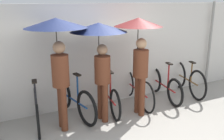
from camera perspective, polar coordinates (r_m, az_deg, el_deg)
name	(u,v)px	position (r m, az deg, el deg)	size (l,w,h in m)	color
ground_plane	(137,136)	(4.79, 5.63, -14.71)	(30.00, 30.00, 0.00)	#9E998E
back_wall	(99,55)	(5.82, -3.07, 3.39)	(12.68, 0.12, 2.35)	silver
parked_bicycle_1	(37,108)	(5.22, -16.85, -8.35)	(0.44, 1.71, 1.05)	black
parked_bicycle_2	(74,99)	(5.39, -8.74, -6.66)	(0.52, 1.77, 1.00)	black
parked_bicycle_3	(108,95)	(5.62, -0.95, -5.73)	(0.45, 1.71, 1.11)	black
parked_bicycle_4	(136,88)	(6.01, 5.61, -4.16)	(0.44, 1.79, 1.10)	black
parked_bicycle_5	(164,85)	(6.41, 11.78, -3.33)	(0.45, 1.70, 1.09)	black
parked_bicycle_6	(187,79)	(6.90, 16.80, -1.96)	(0.52, 1.70, 1.02)	black
pedestrian_leading	(57,40)	(4.64, -12.40, 6.62)	(1.14, 1.14, 2.11)	brown
pedestrian_center	(100,42)	(4.90, -2.83, 6.36)	(1.12, 1.12, 2.00)	brown
pedestrian_trailing	(139,40)	(5.21, 6.21, 6.91)	(1.00, 1.00, 2.07)	brown
awning_pole	(210,45)	(7.63, 21.42, 5.42)	(0.07, 0.07, 2.38)	gray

